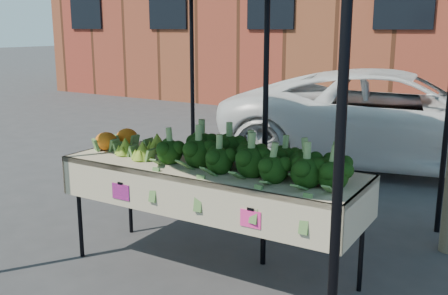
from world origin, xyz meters
TOP-DOWN VIEW (x-y plane):
  - ground at (0.00, 0.00)m, footprint 90.00×90.00m
  - table at (0.05, 0.11)m, footprint 2.41×0.84m
  - canopy at (-0.02, 0.56)m, footprint 3.16×3.16m
  - broccoli_heap at (0.41, 0.14)m, footprint 1.55×0.58m
  - romanesco_cluster at (-0.62, 0.10)m, footprint 0.44×0.48m
  - cauliflower_pair at (-0.99, 0.18)m, footprint 0.24×0.44m

SIDE VIEW (x-z plane):
  - ground at x=0.00m, z-range 0.00..0.00m
  - table at x=0.05m, z-range 0.00..0.90m
  - cauliflower_pair at x=-0.99m, z-range 0.90..1.09m
  - romanesco_cluster at x=-0.62m, z-range 0.90..1.11m
  - broccoli_heap at x=0.41m, z-range 0.90..1.18m
  - canopy at x=-0.02m, z-range 0.00..2.74m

